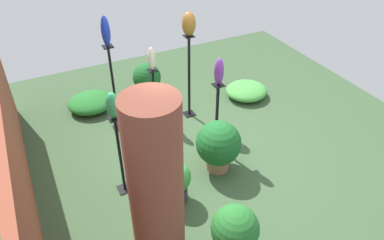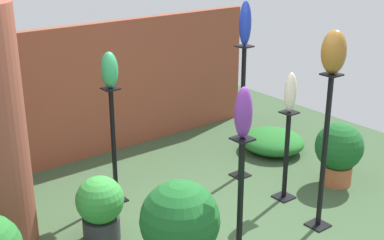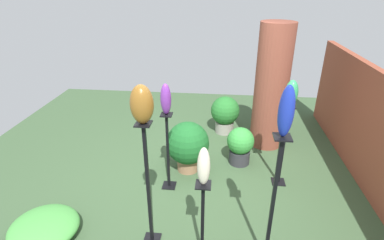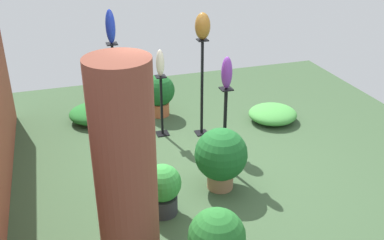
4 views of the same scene
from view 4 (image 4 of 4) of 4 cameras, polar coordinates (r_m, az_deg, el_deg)
The scene contains 17 objects.
ground_plane at distance 6.30m, azimuth 1.87°, elevation -7.04°, with size 8.00×8.00×0.00m, color #385133.
brick_pillar at distance 4.31m, azimuth -8.45°, elevation -6.59°, with size 0.60×0.60×2.26m, color brown.
pedestal_bronze at distance 7.08m, azimuth 1.27°, elevation 3.59°, with size 0.20×0.20×1.58m.
pedestal_jade at distance 5.64m, azimuth -10.93°, elevation -4.74°, with size 0.20×0.20×1.29m.
pedestal_violet at distance 6.24m, azimuth 4.17°, elevation -1.54°, with size 0.20×0.20×1.21m.
pedestal_cobalt at distance 6.95m, azimuth -9.61°, elevation 2.82°, with size 0.20×0.20×1.59m.
pedestal_ivory at distance 7.18m, azimuth -3.88°, elevation 1.46°, with size 0.20×0.20×1.01m.
art_vase_bronze at distance 6.75m, azimuth 1.36°, elevation 11.83°, with size 0.22×0.23×0.40m, color brown.
art_vase_jade at distance 5.25m, azimuth -11.74°, elevation 3.58°, with size 0.17×0.18×0.37m, color #2D9356.
art_vase_violet at distance 5.89m, azimuth 4.44°, elevation 6.01°, with size 0.15×0.15×0.44m, color #6B2D8C.
art_vase_cobalt at distance 6.60m, azimuth -10.32°, elevation 11.61°, with size 0.13×0.14×0.49m, color #192D9E.
art_vase_ivory at distance 6.90m, azimuth -4.07°, elevation 7.24°, with size 0.12×0.13×0.42m, color beige.
potted_plant_walkway_edge at distance 5.82m, azimuth 3.70°, elevation -4.60°, with size 0.69×0.69×0.85m.
potted_plant_back_center at distance 7.88m, azimuth -4.21°, elevation 3.45°, with size 0.55×0.55×0.75m.
potted_plant_front_left at distance 5.43m, azimuth -3.76°, elevation -8.62°, with size 0.46×0.46×0.65m.
foliage_bed_east at distance 7.93m, azimuth -12.26°, elevation 0.86°, with size 0.81×0.87×0.28m, color #236B28.
foliage_bed_west at distance 7.87m, azimuth 10.21°, elevation 0.76°, with size 0.80×0.84×0.26m, color #479942.
Camera 4 is at (-4.97, 1.79, 3.44)m, focal length 42.00 mm.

